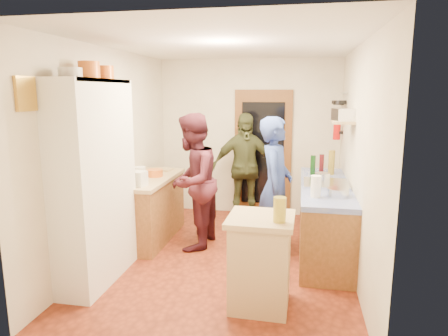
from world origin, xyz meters
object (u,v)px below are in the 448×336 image
(person_left, at_px, (196,181))
(person_back, at_px, (245,167))
(person_hob, at_px, (278,187))
(hutch_body, at_px, (95,183))
(right_counter_base, at_px, (324,220))
(island_base, at_px, (260,264))

(person_left, xyz_separation_m, person_back, (0.49, 1.22, -0.03))
(person_hob, xyz_separation_m, person_left, (-1.09, 0.08, 0.02))
(hutch_body, bearing_deg, person_back, 61.18)
(right_counter_base, distance_m, person_left, 1.76)
(hutch_body, distance_m, person_hob, 2.19)
(hutch_body, relative_size, right_counter_base, 1.00)
(hutch_body, distance_m, person_back, 2.71)
(island_base, bearing_deg, person_left, 125.82)
(person_back, bearing_deg, person_left, -129.73)
(island_base, distance_m, person_back, 2.71)
(person_hob, bearing_deg, right_counter_base, -65.30)
(right_counter_base, height_order, island_base, island_base)
(island_base, distance_m, person_left, 1.78)
(right_counter_base, xyz_separation_m, person_left, (-1.68, -0.16, 0.48))
(island_base, xyz_separation_m, person_left, (-1.01, 1.39, 0.47))
(person_hob, distance_m, person_left, 1.09)
(person_left, height_order, person_back, person_left)
(person_hob, bearing_deg, hutch_body, 122.74)
(hutch_body, xyz_separation_m, island_base, (1.82, -0.25, -0.67))
(hutch_body, relative_size, person_back, 1.26)
(island_base, relative_size, person_hob, 0.49)
(person_back, bearing_deg, hutch_body, -136.87)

